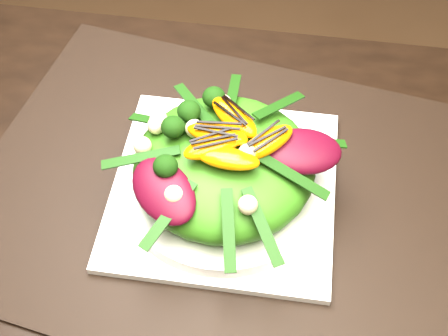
# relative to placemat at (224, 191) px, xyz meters

# --- Properties ---
(placemat) EXTENTS (0.60, 0.50, 0.00)m
(placemat) POSITION_rel_placemat_xyz_m (0.00, 0.00, 0.00)
(placemat) COLOR black
(placemat) RESTS_ON dining_table
(plate_base) EXTENTS (0.24, 0.24, 0.01)m
(plate_base) POSITION_rel_placemat_xyz_m (0.00, 0.00, 0.01)
(plate_base) COLOR white
(plate_base) RESTS_ON placemat
(salad_bowl) EXTENTS (0.26, 0.26, 0.02)m
(salad_bowl) POSITION_rel_placemat_xyz_m (0.00, 0.00, 0.02)
(salad_bowl) COLOR white
(salad_bowl) RESTS_ON plate_base
(lettuce_mound) EXTENTS (0.23, 0.23, 0.06)m
(lettuce_mound) POSITION_rel_placemat_xyz_m (0.00, 0.00, 0.05)
(lettuce_mound) COLOR #3A7A16
(lettuce_mound) RESTS_ON salad_bowl
(radicchio_leaf) EXTENTS (0.09, 0.07, 0.02)m
(radicchio_leaf) POSITION_rel_placemat_xyz_m (0.08, 0.01, 0.08)
(radicchio_leaf) COLOR #420715
(radicchio_leaf) RESTS_ON lettuce_mound
(orange_segment) EXTENTS (0.06, 0.03, 0.02)m
(orange_segment) POSITION_rel_placemat_xyz_m (-0.00, 0.03, 0.09)
(orange_segment) COLOR orange
(orange_segment) RESTS_ON lettuce_mound
(broccoli_floret) EXTENTS (0.04, 0.04, 0.03)m
(broccoli_floret) POSITION_rel_placemat_xyz_m (-0.05, 0.03, 0.09)
(broccoli_floret) COLOR black
(broccoli_floret) RESTS_ON lettuce_mound
(macadamia_nut) EXTENTS (0.02, 0.02, 0.02)m
(macadamia_nut) POSITION_rel_placemat_xyz_m (0.04, -0.04, 0.08)
(macadamia_nut) COLOR beige
(macadamia_nut) RESTS_ON lettuce_mound
(balsamic_drizzle) EXTENTS (0.04, 0.01, 0.00)m
(balsamic_drizzle) POSITION_rel_placemat_xyz_m (-0.00, 0.03, 0.10)
(balsamic_drizzle) COLOR black
(balsamic_drizzle) RESTS_ON orange_segment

